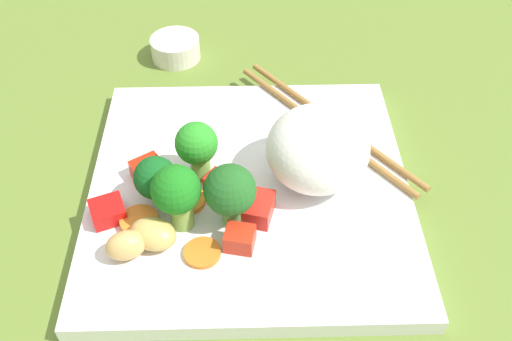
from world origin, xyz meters
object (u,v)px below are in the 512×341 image
at_px(rice_mound, 312,148).
at_px(broccoli_floret_0, 224,192).
at_px(square_plate, 245,189).
at_px(carrot_slice_2, 183,200).
at_px(sauce_cup, 171,48).
at_px(chopstick_pair, 322,124).

height_order(rice_mound, broccoli_floret_0, rice_mound).
height_order(square_plate, broccoli_floret_0, broccoli_floret_0).
bearing_deg(carrot_slice_2, rice_mound, 15.09).
height_order(rice_mound, sauce_cup, rice_mound).
bearing_deg(rice_mound, sauce_cup, 124.22).
bearing_deg(broccoli_floret_0, square_plate, 69.79).
xyz_separation_m(square_plate, carrot_slice_2, (-0.05, -0.02, 0.01)).
bearing_deg(rice_mound, carrot_slice_2, -164.91).
distance_m(square_plate, rice_mound, 0.07).
bearing_deg(carrot_slice_2, chopstick_pair, 36.77).
height_order(broccoli_floret_0, sauce_cup, broccoli_floret_0).
height_order(carrot_slice_2, sauce_cup, sauce_cup).
bearing_deg(rice_mound, square_plate, -171.78).
bearing_deg(square_plate, rice_mound, 8.22).
bearing_deg(sauce_cup, rice_mound, -55.78).
bearing_deg(rice_mound, broccoli_floret_0, -145.77).
xyz_separation_m(rice_mound, chopstick_pair, (0.02, 0.07, -0.03)).
bearing_deg(carrot_slice_2, sauce_cup, 97.51).
distance_m(broccoli_floret_0, sauce_cup, 0.27).
xyz_separation_m(chopstick_pair, sauce_cup, (-0.16, 0.14, -0.01)).
height_order(square_plate, carrot_slice_2, carrot_slice_2).
bearing_deg(broccoli_floret_0, chopstick_pair, 51.87).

